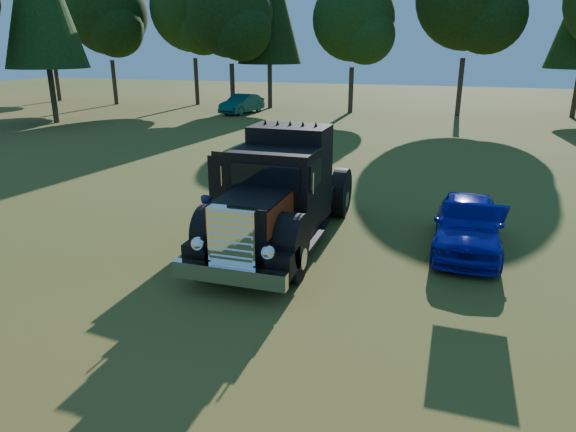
# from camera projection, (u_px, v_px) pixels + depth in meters

# --- Properties ---
(ground) EXTENTS (120.00, 120.00, 0.00)m
(ground) POSITION_uv_depth(u_px,v_px,m) (279.00, 264.00, 12.35)
(ground) COLOR #314E17
(ground) RESTS_ON ground
(treeline) EXTENTS (72.10, 24.04, 13.84)m
(treeline) POSITION_uv_depth(u_px,v_px,m) (380.00, 5.00, 35.29)
(treeline) COLOR #2D2116
(treeline) RESTS_ON ground
(diamond_t_truck) EXTENTS (3.37, 7.16, 3.00)m
(diamond_t_truck) POSITION_uv_depth(u_px,v_px,m) (280.00, 197.00, 13.28)
(diamond_t_truck) COLOR black
(diamond_t_truck) RESTS_ON ground
(hotrod_coupe) EXTENTS (1.72, 4.23, 1.89)m
(hotrod_coupe) POSITION_uv_depth(u_px,v_px,m) (468.00, 224.00, 13.01)
(hotrod_coupe) COLOR #0732A2
(hotrod_coupe) RESTS_ON ground
(spectator_near) EXTENTS (0.47, 0.63, 1.58)m
(spectator_near) POSITION_uv_depth(u_px,v_px,m) (209.00, 226.00, 12.63)
(spectator_near) COLOR #21274D
(spectator_near) RESTS_ON ground
(spectator_far) EXTENTS (1.09, 1.05, 1.77)m
(spectator_far) POSITION_uv_depth(u_px,v_px,m) (231.00, 200.00, 14.45)
(spectator_far) COLOR #1C2341
(spectator_far) RESTS_ON ground
(distant_teal_car) EXTENTS (2.27, 4.56, 1.43)m
(distant_teal_car) POSITION_uv_depth(u_px,v_px,m) (242.00, 104.00, 39.44)
(distant_teal_car) COLOR #093139
(distant_teal_car) RESTS_ON ground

